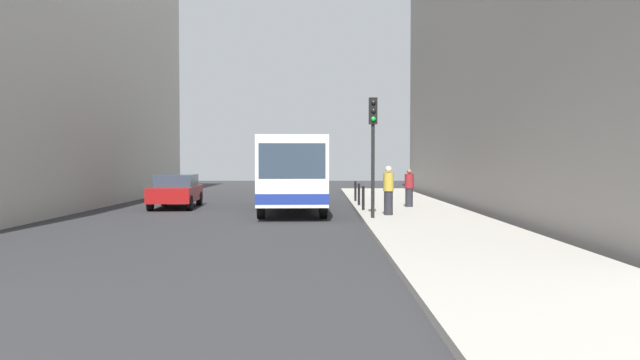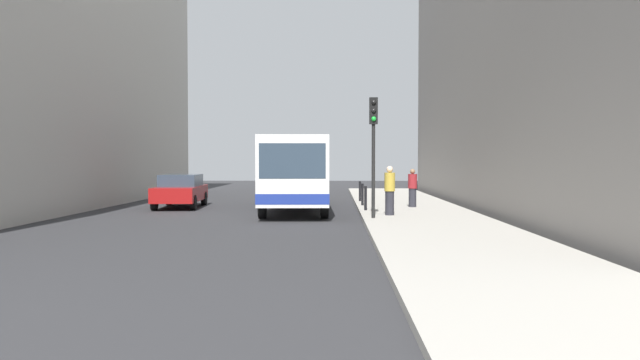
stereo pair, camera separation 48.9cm
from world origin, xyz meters
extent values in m
plane|color=#2D2D30|center=(0.00, 0.00, 0.00)|extent=(80.00, 80.00, 0.00)
cube|color=#ADA89E|center=(5.40, 0.00, 0.07)|extent=(4.40, 40.00, 0.15)
cube|color=#BCB7AD|center=(-11.50, 4.00, 7.30)|extent=(7.00, 32.00, 14.61)
cube|color=gray|center=(11.50, 4.00, 6.63)|extent=(7.00, 32.00, 13.26)
cube|color=white|center=(0.56, 3.28, 1.75)|extent=(2.98, 11.10, 2.50)
cube|color=navy|center=(0.56, 3.28, 0.80)|extent=(3.00, 11.12, 0.36)
cube|color=#2D3D4C|center=(0.80, -2.19, 2.10)|extent=(2.26, 0.16, 1.20)
cube|color=#2D3D4C|center=(0.54, 3.78, 2.10)|extent=(2.93, 9.50, 1.00)
cylinder|color=black|center=(1.86, -0.57, 0.50)|extent=(0.32, 1.01, 1.00)
cylinder|color=black|center=(-0.40, -0.67, 0.50)|extent=(0.32, 1.01, 1.00)
cylinder|color=black|center=(1.52, 7.23, 0.50)|extent=(0.32, 1.01, 1.00)
cylinder|color=black|center=(-0.74, 7.13, 0.50)|extent=(0.32, 1.01, 1.00)
cube|color=maroon|center=(-4.65, 4.34, 0.64)|extent=(2.05, 4.50, 0.64)
cube|color=#2D3D4C|center=(-4.66, 4.49, 1.22)|extent=(1.74, 2.55, 0.52)
cylinder|color=black|center=(-3.75, 2.89, 0.32)|extent=(0.26, 0.65, 0.64)
cylinder|color=black|center=(-5.38, 2.80, 0.32)|extent=(0.26, 0.65, 0.64)
cylinder|color=black|center=(-3.92, 5.89, 0.32)|extent=(0.26, 0.65, 0.64)
cylinder|color=black|center=(-5.56, 5.79, 0.32)|extent=(0.26, 0.65, 0.64)
cylinder|color=black|center=(3.55, -1.98, 1.75)|extent=(0.12, 0.12, 3.20)
cube|color=black|center=(3.55, -1.98, 3.80)|extent=(0.28, 0.24, 0.90)
sphere|color=black|center=(3.55, -2.11, 4.08)|extent=(0.16, 0.16, 0.16)
sphere|color=black|center=(3.55, -2.11, 3.80)|extent=(0.16, 0.16, 0.16)
sphere|color=green|center=(3.55, -2.11, 3.52)|extent=(0.16, 0.16, 0.16)
cylinder|color=black|center=(3.45, 1.29, 0.62)|extent=(0.11, 0.11, 0.95)
cylinder|color=black|center=(3.45, 3.98, 0.62)|extent=(0.11, 0.11, 0.95)
cylinder|color=black|center=(3.45, 6.68, 0.62)|extent=(0.11, 0.11, 0.95)
cylinder|color=#26262D|center=(4.21, -0.85, 0.58)|extent=(0.32, 0.32, 0.86)
cylinder|color=gold|center=(4.21, -0.85, 1.34)|extent=(0.38, 0.38, 0.66)
sphere|color=beige|center=(4.21, -0.85, 1.80)|extent=(0.24, 0.24, 0.24)
cylinder|color=#26262D|center=(5.51, 3.05, 0.54)|extent=(0.32, 0.32, 0.78)
cylinder|color=maroon|center=(5.51, 3.05, 1.24)|extent=(0.38, 0.38, 0.60)
sphere|color=#8C6647|center=(5.51, 3.05, 1.65)|extent=(0.22, 0.22, 0.22)
camera|label=1|loc=(1.74, -23.17, 2.14)|focal=34.88mm
camera|label=2|loc=(2.23, -23.16, 2.14)|focal=34.88mm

